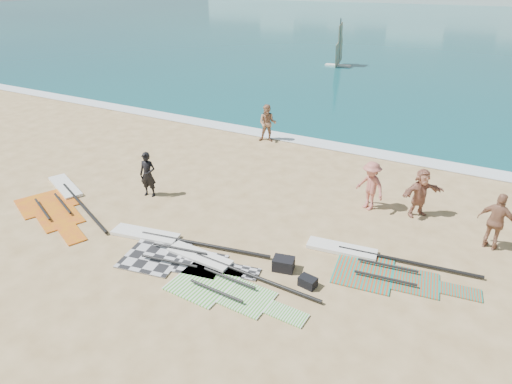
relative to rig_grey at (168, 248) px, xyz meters
The scene contains 15 objects.
ground 3.00m from the rig_grey, 14.27° to the right, with size 300.00×300.00×0.00m, color tan.
sea 131.29m from the rig_grey, 88.73° to the left, with size 300.00×240.00×0.06m, color #0C4555.
surf_line 11.92m from the rig_grey, 75.90° to the left, with size 300.00×1.20×0.04m, color white.
rig_grey is the anchor object (origin of this frame).
rig_green 2.25m from the rig_grey, 10.50° to the right, with size 5.28×2.18×0.20m.
rig_orange 6.52m from the rig_grey, 20.82° to the left, with size 5.34×2.33×0.20m.
rig_red 5.83m from the rig_grey, behind, with size 5.62×3.78×0.20m.
gear_bag_near 3.85m from the rig_grey, 12.24° to the left, with size 0.62×0.45×0.40m, color black.
gear_bag_far 4.73m from the rig_grey, ahead, with size 0.49×0.34×0.29m, color black.
person_wetsuit 4.19m from the rig_grey, 138.96° to the left, with size 0.67×0.44×1.85m, color black.
beachgoer_left 10.83m from the rig_grey, 99.68° to the left, with size 0.97×0.75×1.99m, color #A37556.
beachgoer_mid 7.71m from the rig_grey, 49.56° to the left, with size 1.24×0.71×1.91m, color #B46458.
beachgoer_back 10.57m from the rig_grey, 28.98° to the left, with size 1.15×0.48×1.96m, color #96654C.
beachgoer_right 9.17m from the rig_grey, 42.72° to the left, with size 1.72×0.55×1.85m, color #A46953.
windsurfer_left 33.41m from the rig_grey, 99.39° to the left, with size 2.52×3.01×4.50m.
Camera 1 is at (5.15, -8.09, 7.97)m, focal length 30.00 mm.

